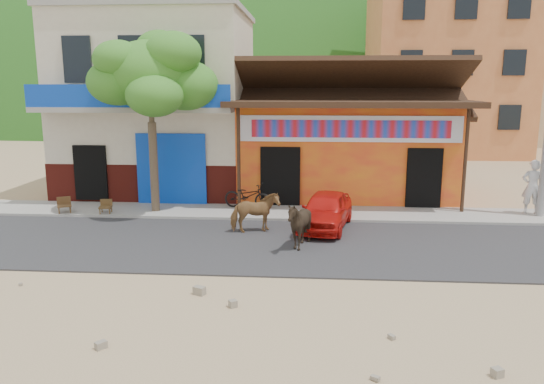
{
  "coord_description": "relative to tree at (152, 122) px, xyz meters",
  "views": [
    {
      "loc": [
        0.66,
        -11.49,
        4.39
      ],
      "look_at": [
        -0.4,
        3.0,
        1.4
      ],
      "focal_mm": 35.0,
      "sensor_mm": 36.0,
      "label": 1
    }
  ],
  "objects": [
    {
      "name": "ground",
      "position": [
        4.6,
        -5.8,
        -3.12
      ],
      "size": [
        120.0,
        120.0,
        0.0
      ],
      "primitive_type": "plane",
      "color": "#9E825B",
      "rests_on": "ground"
    },
    {
      "name": "road",
      "position": [
        4.6,
        -3.3,
        -3.1
      ],
      "size": [
        60.0,
        5.0,
        0.04
      ],
      "primitive_type": "cube",
      "color": "#28282B",
      "rests_on": "ground"
    },
    {
      "name": "sidewalk",
      "position": [
        4.6,
        0.2,
        -3.06
      ],
      "size": [
        60.0,
        2.0,
        0.12
      ],
      "primitive_type": "cube",
      "color": "gray",
      "rests_on": "ground"
    },
    {
      "name": "dance_club",
      "position": [
        6.6,
        4.2,
        -1.32
      ],
      "size": [
        8.0,
        6.0,
        3.6
      ],
      "primitive_type": "cube",
      "color": "orange",
      "rests_on": "ground"
    },
    {
      "name": "cafe_building",
      "position": [
        -0.9,
        4.2,
        0.38
      ],
      "size": [
        7.0,
        6.0,
        7.0
      ],
      "primitive_type": "cube",
      "color": "beige",
      "rests_on": "ground"
    },
    {
      "name": "apartment_front",
      "position": [
        13.6,
        18.2,
        2.88
      ],
      "size": [
        9.0,
        9.0,
        12.0
      ],
      "primitive_type": "cube",
      "color": "#CC723F",
      "rests_on": "ground"
    },
    {
      "name": "hillside",
      "position": [
        4.6,
        64.2,
        8.88
      ],
      "size": [
        100.0,
        40.0,
        24.0
      ],
      "primitive_type": "ellipsoid",
      "color": "#194C14",
      "rests_on": "ground"
    },
    {
      "name": "tree",
      "position": [
        0.0,
        0.0,
        0.0
      ],
      "size": [
        3.0,
        3.0,
        6.0
      ],
      "primitive_type": null,
      "color": "#2D721E",
      "rests_on": "sidewalk"
    },
    {
      "name": "cow_tan",
      "position": [
        3.64,
        -2.16,
        -2.48
      ],
      "size": [
        1.55,
        1.06,
        1.2
      ],
      "primitive_type": "imported",
      "rotation": [
        0.0,
        0.0,
        1.89
      ],
      "color": "olive",
      "rests_on": "road"
    },
    {
      "name": "cow_dark",
      "position": [
        4.99,
        -3.61,
        -2.42
      ],
      "size": [
        1.56,
        1.51,
        1.31
      ],
      "primitive_type": "imported",
      "rotation": [
        0.0,
        0.0,
        -1.05
      ],
      "color": "black",
      "rests_on": "road"
    },
    {
      "name": "red_car",
      "position": [
        5.75,
        -1.52,
        -2.52
      ],
      "size": [
        1.98,
        3.48,
        1.12
      ],
      "primitive_type": "imported",
      "rotation": [
        0.0,
        0.0,
        -0.21
      ],
      "color": "red",
      "rests_on": "road"
    },
    {
      "name": "scooter",
      "position": [
        3.1,
        0.54,
        -2.55
      ],
      "size": [
        1.8,
        1.02,
        0.9
      ],
      "primitive_type": "imported",
      "rotation": [
        0.0,
        0.0,
        1.31
      ],
      "color": "black",
      "rests_on": "sidewalk"
    },
    {
      "name": "pedestrian",
      "position": [
        12.6,
        0.5,
        -2.09
      ],
      "size": [
        0.73,
        0.55,
        1.81
      ],
      "primitive_type": "imported",
      "rotation": [
        0.0,
        0.0,
        2.95
      ],
      "color": "silver",
      "rests_on": "sidewalk"
    },
    {
      "name": "cafe_chair_left",
      "position": [
        -1.56,
        -0.5,
        -2.58
      ],
      "size": [
        0.45,
        0.45,
        0.84
      ],
      "primitive_type": null,
      "rotation": [
        0.0,
        0.0,
        0.17
      ],
      "color": "#4B3519",
      "rests_on": "sidewalk"
    },
    {
      "name": "cafe_chair_right",
      "position": [
        -2.98,
        -0.5,
        -2.53
      ],
      "size": [
        0.6,
        0.6,
        0.95
      ],
      "primitive_type": null,
      "rotation": [
        0.0,
        0.0,
        0.48
      ],
      "color": "#4C3519",
      "rests_on": "sidewalk"
    }
  ]
}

